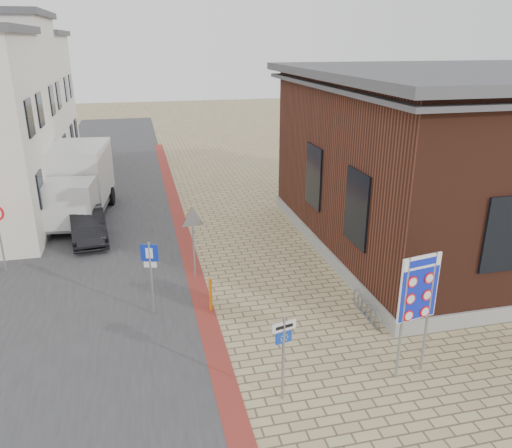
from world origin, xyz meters
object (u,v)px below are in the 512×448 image
bollard (211,295)px  essen_sign (283,347)px  box_truck (77,182)px  parking_sign (150,266)px  sedan (88,225)px  border_sign (419,290)px

bollard → essen_sign: bearing=-77.0°
box_truck → parking_sign: (2.93, -9.83, -0.07)m
essen_sign → parking_sign: bearing=107.7°
sedan → box_truck: 3.31m
essen_sign → bollard: 4.53m
box_truck → parking_sign: size_ratio=2.71×
border_sign → bollard: (-4.30, 4.17, -1.77)m
parking_sign → essen_sign: bearing=-42.3°
bollard → parking_sign: bearing=172.8°
border_sign → bollard: 6.25m
essen_sign → parking_sign: 5.29m
border_sign → essen_sign: 3.43m
sedan → box_truck: bearing=93.5°
box_truck → bollard: box_truck is taller
box_truck → essen_sign: size_ratio=2.93×
border_sign → parking_sign: size_ratio=1.37×
sedan → box_truck: (-0.59, 3.09, 1.02)m
parking_sign → bollard: parking_sign is taller
border_sign → sedan: bearing=116.6°
bollard → box_truck: bearing=114.7°
border_sign → bollard: border_sign is taller
bollard → sedan: bearing=120.1°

